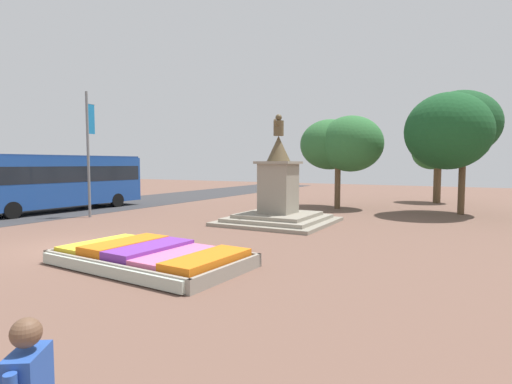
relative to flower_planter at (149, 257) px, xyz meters
The scene contains 8 objects.
ground_plane 4.02m from the flower_planter, behind, with size 92.16×92.16×0.00m, color brown.
flower_planter is the anchor object (origin of this frame).
statue_monument 9.01m from the flower_planter, 91.41° to the left, with size 4.98×4.98×5.21m.
banner_pole 12.18m from the flower_planter, 148.76° to the left, with size 0.14×0.62×6.66m.
city_bus 15.65m from the flower_planter, 154.18° to the left, with size 3.00×11.23×3.36m.
park_tree_behind_statue 18.57m from the flower_planter, 67.43° to the left, with size 4.99×5.88×6.98m.
park_tree_far_right 24.79m from the flower_planter, 76.85° to the left, with size 3.52×3.14×5.38m.
park_tree_street_side 17.44m from the flower_planter, 88.71° to the left, with size 5.46×4.30×5.89m.
Camera 1 is at (11.99, -8.81, 2.88)m, focal length 28.00 mm.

